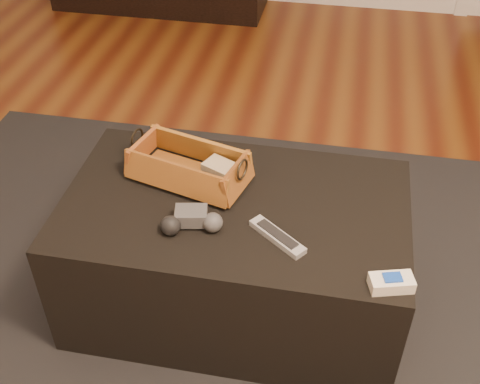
% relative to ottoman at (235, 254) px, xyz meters
% --- Properties ---
extents(floor, '(5.00, 5.50, 0.01)m').
position_rel_ottoman_xyz_m(floor, '(0.10, -0.15, -0.23)').
color(floor, brown).
rests_on(floor, ground).
extents(area_rug, '(2.60, 2.00, 0.01)m').
position_rel_ottoman_xyz_m(area_rug, '(0.00, -0.05, -0.22)').
color(area_rug, black).
rests_on(area_rug, floor).
extents(ottoman, '(1.00, 0.60, 0.42)m').
position_rel_ottoman_xyz_m(ottoman, '(0.00, 0.00, 0.00)').
color(ottoman, black).
rests_on(ottoman, area_rug).
extents(tv_remote, '(0.19, 0.07, 0.02)m').
position_rel_ottoman_xyz_m(tv_remote, '(-0.18, 0.08, 0.23)').
color(tv_remote, black).
rests_on(tv_remote, wicker_basket).
extents(cloth_bundle, '(0.12, 0.10, 0.05)m').
position_rel_ottoman_xyz_m(cloth_bundle, '(-0.06, 0.09, 0.25)').
color(cloth_bundle, tan).
rests_on(cloth_bundle, wicker_basket).
extents(wicker_basket, '(0.39, 0.27, 0.13)m').
position_rel_ottoman_xyz_m(wicker_basket, '(-0.16, 0.09, 0.25)').
color(wicker_basket, brown).
rests_on(wicker_basket, ottoman).
extents(game_controller, '(0.18, 0.12, 0.06)m').
position_rel_ottoman_xyz_m(game_controller, '(-0.09, -0.13, 0.24)').
color(game_controller, '#404043').
rests_on(game_controller, ottoman).
extents(silver_remote, '(0.17, 0.14, 0.02)m').
position_rel_ottoman_xyz_m(silver_remote, '(0.14, -0.12, 0.22)').
color(silver_remote, '#A6A9AD').
rests_on(silver_remote, ottoman).
extents(cream_gadget, '(0.12, 0.08, 0.04)m').
position_rel_ottoman_xyz_m(cream_gadget, '(0.44, -0.24, 0.23)').
color(cream_gadget, white).
rests_on(cream_gadget, ottoman).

